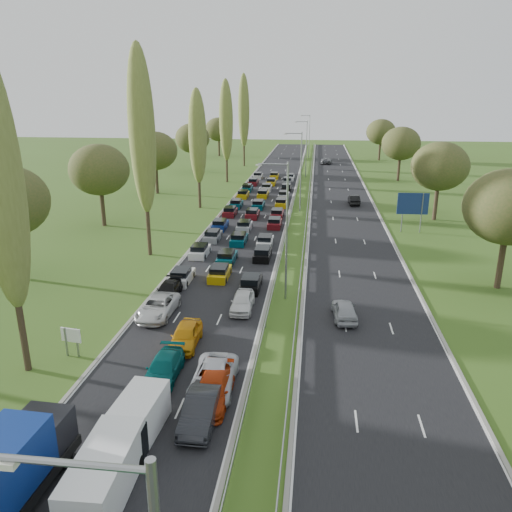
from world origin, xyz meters
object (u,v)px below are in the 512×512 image
(info_sign, at_px, (71,338))
(direction_sign, at_px, (413,205))
(near_car_2, at_px, (158,307))
(near_car_3, at_px, (168,290))
(blue_lorry, at_px, (1,480))
(white_van_rear, at_px, (136,419))
(white_van_front, at_px, (107,470))

(info_sign, distance_m, direction_sign, 46.56)
(near_car_2, relative_size, info_sign, 2.61)
(near_car_3, xyz_separation_m, blue_lorry, (0.11, -24.55, 1.23))
(white_van_rear, xyz_separation_m, info_sign, (-7.35, 7.69, 0.29))
(blue_lorry, bearing_deg, near_car_3, 92.56)
(blue_lorry, bearing_deg, info_sign, 107.39)
(white_van_front, bearing_deg, near_car_2, 99.18)
(blue_lorry, relative_size, white_van_front, 1.56)
(near_car_3, relative_size, white_van_front, 0.81)
(blue_lorry, xyz_separation_m, white_van_front, (3.72, 1.93, -0.76))
(blue_lorry, distance_m, info_sign, 13.93)
(direction_sign, bearing_deg, info_sign, -128.26)
(white_van_front, height_order, white_van_rear, white_van_front)
(near_car_2, relative_size, direction_sign, 1.05)
(near_car_3, height_order, white_van_front, white_van_front)
(white_van_front, bearing_deg, info_sign, 120.96)
(info_sign, bearing_deg, direction_sign, 51.74)
(white_van_rear, bearing_deg, white_van_front, -86.69)
(near_car_3, xyz_separation_m, white_van_rear, (3.84, -18.79, 0.41))
(near_car_2, xyz_separation_m, direction_sign, (24.99, 29.38, 2.79))
(blue_lorry, bearing_deg, white_van_rear, 59.35)
(near_car_2, relative_size, near_car_3, 1.22)
(blue_lorry, height_order, info_sign, blue_lorry)
(near_car_2, height_order, blue_lorry, blue_lorry)
(white_van_front, bearing_deg, near_car_3, 98.05)
(blue_lorry, relative_size, direction_sign, 1.66)
(near_car_2, distance_m, info_sign, 8.11)
(blue_lorry, bearing_deg, direction_sign, 65.56)
(near_car_2, height_order, near_car_3, near_car_2)
(white_van_front, distance_m, info_sign, 13.66)
(white_van_front, xyz_separation_m, info_sign, (-7.35, 11.52, 0.23))
(info_sign, bearing_deg, white_van_front, -57.47)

